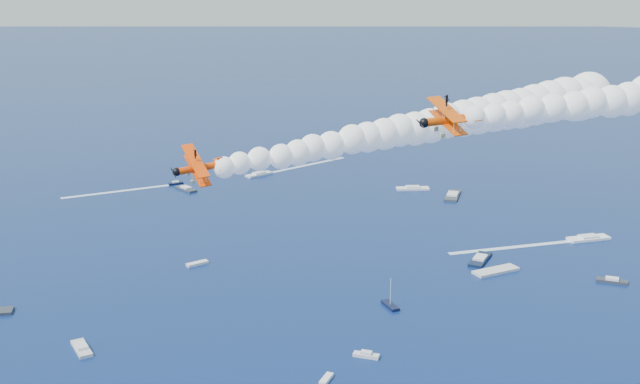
% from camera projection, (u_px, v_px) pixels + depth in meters
% --- Properties ---
extents(biplane_lead, '(11.05, 11.77, 6.98)m').
position_uv_depth(biplane_lead, '(450.00, 120.00, 95.31)').
color(biplane_lead, '#E14904').
extents(biplane_trail, '(10.65, 10.76, 7.32)m').
position_uv_depth(biplane_trail, '(199.00, 168.00, 102.38)').
color(biplane_trail, '#F44005').
extents(smoke_trail_trail, '(69.64, 69.62, 12.02)m').
position_uv_depth(smoke_trail_trail, '(424.00, 127.00, 114.73)').
color(smoke_trail_trail, white).
extents(spectator_boats, '(233.87, 189.87, 0.70)m').
position_uv_depth(spectator_boats, '(435.00, 267.00, 215.09)').
color(spectator_boats, silver).
rests_on(spectator_boats, ground).
extents(boat_wakes, '(247.06, 197.14, 0.04)m').
position_uv_depth(boat_wakes, '(376.00, 239.00, 237.72)').
color(boat_wakes, white).
rests_on(boat_wakes, ground).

